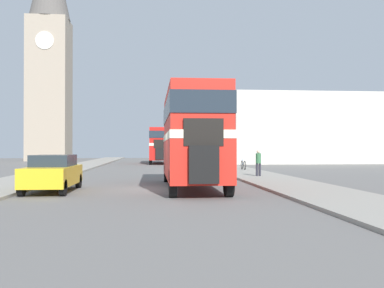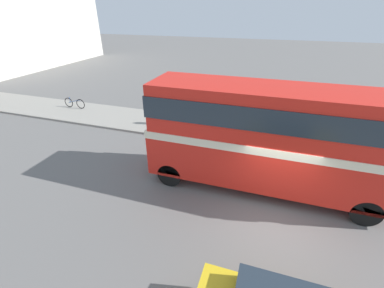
% 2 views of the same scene
% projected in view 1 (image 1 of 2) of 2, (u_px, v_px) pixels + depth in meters
% --- Properties ---
extents(ground_plane, '(120.00, 120.00, 0.00)m').
position_uv_depth(ground_plane, '(148.00, 190.00, 18.56)').
color(ground_plane, slate).
extents(sidewalk_right, '(3.50, 120.00, 0.12)m').
position_uv_depth(sidewalk_right, '(299.00, 187.00, 19.17)').
color(sidewalk_right, gray).
rests_on(sidewalk_right, ground_plane).
extents(double_decker_bus, '(2.38, 9.23, 4.29)m').
position_uv_depth(double_decker_bus, '(192.00, 132.00, 19.41)').
color(double_decker_bus, red).
rests_on(double_decker_bus, ground_plane).
extents(bus_distant, '(2.44, 9.35, 4.05)m').
position_uv_depth(bus_distant, '(160.00, 143.00, 49.90)').
color(bus_distant, red).
rests_on(bus_distant, ground_plane).
extents(car_parked_near, '(1.73, 4.24, 1.53)m').
position_uv_depth(car_parked_near, '(53.00, 173.00, 17.75)').
color(car_parked_near, gold).
rests_on(car_parked_near, ground_plane).
extents(pedestrian_walking, '(0.32, 0.32, 1.59)m').
position_uv_depth(pedestrian_walking, '(258.00, 161.00, 25.91)').
color(pedestrian_walking, '#282833').
rests_on(pedestrian_walking, sidewalk_right).
extents(bicycle_on_pavement, '(0.05, 1.76, 0.78)m').
position_uv_depth(bicycle_on_pavement, '(243.00, 165.00, 33.62)').
color(bicycle_on_pavement, black).
rests_on(bicycle_on_pavement, sidewalk_right).
extents(church_tower, '(5.75, 5.75, 33.25)m').
position_uv_depth(church_tower, '(50.00, 41.00, 60.87)').
color(church_tower, tan).
rests_on(church_tower, ground_plane).
extents(shop_building_block, '(19.93, 8.64, 8.20)m').
position_uv_depth(shop_building_block, '(310.00, 129.00, 51.81)').
color(shop_building_block, beige).
rests_on(shop_building_block, ground_plane).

